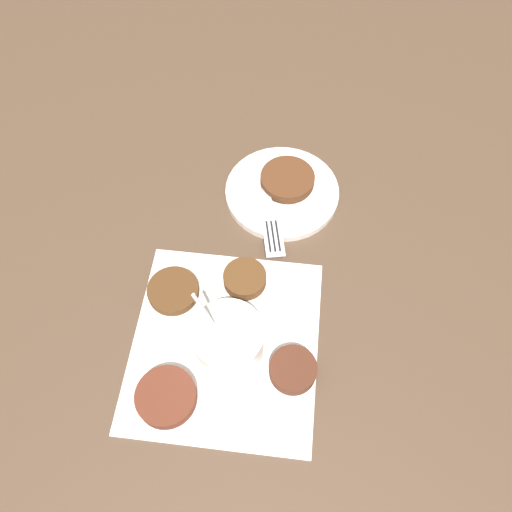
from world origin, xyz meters
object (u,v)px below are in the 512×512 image
(sauce_bowl, at_px, (229,343))
(fork, at_px, (270,217))
(fritter_on_plate, at_px, (288,179))
(serving_plate, at_px, (282,191))

(sauce_bowl, bearing_deg, fork, -18.95)
(sauce_bowl, xyz_separation_m, fork, (0.21, -0.07, -0.01))
(sauce_bowl, bearing_deg, fritter_on_plate, -20.64)
(sauce_bowl, xyz_separation_m, fritter_on_plate, (0.27, -0.10, -0.00))
(serving_plate, bearing_deg, fork, 157.82)
(sauce_bowl, distance_m, fritter_on_plate, 0.29)
(serving_plate, bearing_deg, fritter_on_plate, -40.93)
(serving_plate, distance_m, fork, 0.06)
(fritter_on_plate, distance_m, fork, 0.08)
(serving_plate, relative_size, fritter_on_plate, 2.12)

